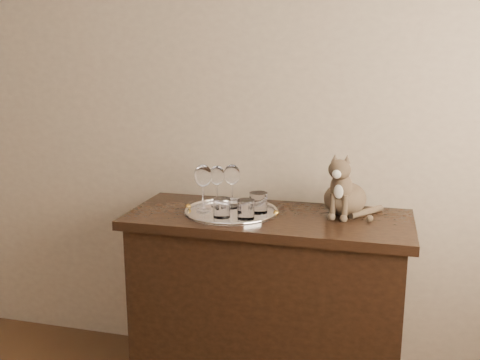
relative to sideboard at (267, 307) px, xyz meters
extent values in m
cube|color=tan|center=(-0.60, 0.31, 0.93)|extent=(4.00, 0.10, 2.70)
cylinder|color=silver|center=(-0.16, -0.02, 0.43)|extent=(0.40, 0.40, 0.01)
cylinder|color=silver|center=(-0.07, -0.10, 0.47)|extent=(0.07, 0.07, 0.08)
cylinder|color=silver|center=(-0.17, -0.10, 0.47)|extent=(0.07, 0.07, 0.08)
cylinder|color=white|center=(-0.04, 0.00, 0.48)|extent=(0.08, 0.08, 0.09)
camera|label=1|loc=(0.44, -2.14, 1.07)|focal=40.00mm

